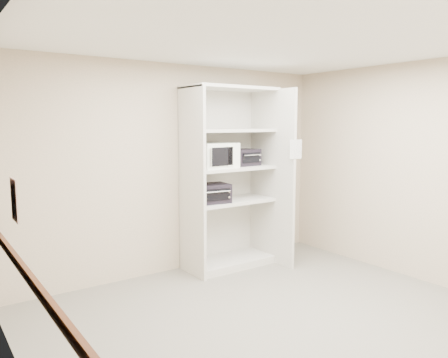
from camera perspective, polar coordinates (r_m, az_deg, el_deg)
floor at (r=4.54m, az=7.32°, el=-18.13°), size 4.50×4.00×0.01m
ceiling at (r=4.17m, az=7.95°, el=17.67°), size 4.50×4.00×0.01m
wall_back at (r=5.76m, az=-6.01°, el=1.33°), size 4.50×0.02×2.70m
wall_left at (r=3.11m, az=-24.55°, el=-4.39°), size 0.02×4.00×2.70m
wall_right at (r=5.90m, az=23.88°, el=0.89°), size 0.02×4.00×2.70m
shelving_unit at (r=5.90m, az=1.09°, el=-0.63°), size 1.24×0.92×2.42m
microwave at (r=5.64m, az=-1.30°, el=3.10°), size 0.57×0.45×0.32m
toaster_oven_upper at (r=5.97m, az=2.62°, el=2.84°), size 0.41×0.32×0.22m
toaster_oven_lower at (r=5.66m, az=-1.69°, el=-1.88°), size 0.48×0.39×0.25m
paper_sign at (r=5.74m, az=9.37°, el=3.85°), size 0.19×0.02×0.24m
chair_rail at (r=3.23m, az=-23.73°, el=-12.20°), size 0.04×3.98×0.08m
wall_poster at (r=3.52m, az=-25.69°, el=-2.50°), size 0.01×0.23×0.32m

